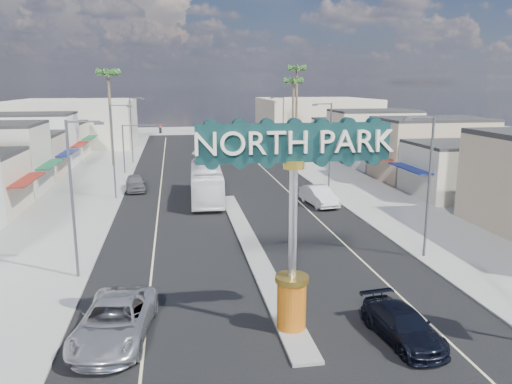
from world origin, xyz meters
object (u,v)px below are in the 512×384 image
object	(u,v)px
palm_right_mid	(293,85)
traffic_signal_right	(286,136)
car_parked_right	(319,196)
streetlight_l_near	(75,192)
palm_left_far	(108,78)
car_parked_left	(135,183)
traffic_signal_left	(138,139)
streetlight_l_far	(132,127)
suv_left	(115,321)
streetlight_l_mid	(115,147)
streetlight_r_near	(427,180)
suv_right	(403,325)
gateway_sign	(293,203)
streetlight_r_far	(282,125)
city_bus	(206,182)
palm_right_far	(297,74)
streetlight_r_mid	(329,143)

from	to	relation	value
palm_right_mid	traffic_signal_right	bearing A→B (deg)	-107.63
palm_right_mid	car_parked_right	size ratio (longest dim) A/B	2.29
streetlight_l_near	palm_right_mid	distance (m)	51.92
palm_left_far	car_parked_left	bearing A→B (deg)	-76.23
traffic_signal_left	streetlight_l_far	xyz separation A→B (m)	(-1.25, 8.01, 0.79)
traffic_signal_left	suv_left	distance (m)	41.70
palm_right_mid	car_parked_left	distance (m)	32.83
palm_left_far	car_parked_right	size ratio (longest dim) A/B	2.47
streetlight_l_near	streetlight_l_mid	world-z (taller)	same
streetlight_r_near	traffic_signal_left	bearing A→B (deg)	119.99
palm_right_mid	suv_right	world-z (taller)	palm_right_mid
car_parked_left	gateway_sign	bearing A→B (deg)	-79.89
streetlight_r_far	car_parked_left	bearing A→B (deg)	-136.69
streetlight_l_far	car_parked_left	world-z (taller)	streetlight_l_far
palm_right_mid	suv_right	distance (m)	57.14
traffic_signal_right	city_bus	xyz separation A→B (m)	(-11.18, -15.40, -2.60)
streetlight_r_far	suv_left	size ratio (longest dim) A/B	1.42
streetlight_l_far	suv_right	bearing A→B (deg)	-73.82
city_bus	palm_left_far	bearing A→B (deg)	119.58
traffic_signal_right	streetlight_l_mid	size ratio (longest dim) A/B	0.67
palm_left_far	car_parked_left	distance (m)	19.90
city_bus	suv_left	bearing A→B (deg)	-100.00
streetlight_r_far	palm_right_mid	world-z (taller)	palm_right_mid
palm_right_far	suv_left	size ratio (longest dim) A/B	2.23
palm_left_far	suv_left	xyz separation A→B (m)	(5.27, -47.54, -10.62)
traffic_signal_left	car_parked_right	distance (m)	26.07
gateway_sign	streetlight_r_mid	world-z (taller)	gateway_sign
traffic_signal_right	streetlight_r_near	distance (m)	34.03
gateway_sign	palm_left_far	world-z (taller)	palm_left_far
streetlight_r_mid	palm_right_far	size ratio (longest dim) A/B	0.64
traffic_signal_right	streetlight_l_near	size ratio (longest dim) A/B	0.67
streetlight_l_near	streetlight_l_far	size ratio (longest dim) A/B	1.00
streetlight_l_far	streetlight_r_mid	distance (m)	30.32
palm_right_far	palm_left_far	bearing A→B (deg)	-156.80
traffic_signal_right	streetlight_l_far	world-z (taller)	streetlight_l_far
streetlight_r_mid	suv_left	distance (m)	33.25
palm_left_far	car_parked_left	world-z (taller)	palm_left_far
car_parked_left	streetlight_l_near	bearing A→B (deg)	-99.20
streetlight_r_near	suv_right	world-z (taller)	streetlight_r_near
streetlight_l_far	streetlight_r_mid	world-z (taller)	same
palm_left_far	palm_right_far	bearing A→B (deg)	23.20
palm_right_mid	suv_left	bearing A→B (deg)	-111.17
palm_right_far	car_parked_right	bearing A→B (deg)	-100.70
traffic_signal_left	suv_left	bearing A→B (deg)	-88.00
traffic_signal_right	palm_right_far	bearing A→B (deg)	72.10
suv_right	car_parked_right	world-z (taller)	car_parked_right
palm_right_mid	gateway_sign	bearing A→B (deg)	-103.53
streetlight_l_near	suv_right	bearing A→B (deg)	-32.75
streetlight_l_far	streetlight_r_far	xyz separation A→B (m)	(20.87, 0.00, 0.00)
streetlight_l_near	streetlight_l_mid	bearing A→B (deg)	90.00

